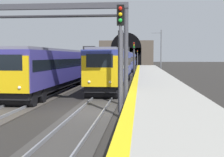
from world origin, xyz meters
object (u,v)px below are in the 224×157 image
(railway_signal_mid, at_px, (134,56))
(catenary_mast_near, at_px, (161,51))
(train_main_approaching, at_px, (124,62))
(railway_signal_far, at_px, (137,57))
(railway_signal_near, at_px, (120,51))
(train_adjacent_platform, at_px, (89,63))
(overhead_signal_gantry, at_px, (58,28))

(railway_signal_mid, bearing_deg, catenary_mast_near, 158.32)
(train_main_approaching, bearing_deg, railway_signal_far, 178.34)
(railway_signal_near, xyz_separation_m, catenary_mast_near, (42.71, -4.86, 0.72))
(train_main_approaching, xyz_separation_m, train_adjacent_platform, (-6.44, 4.96, -0.06))
(train_main_approaching, relative_size, train_adjacent_platform, 1.09)
(railway_signal_far, xyz_separation_m, catenary_mast_near, (-36.05, -4.86, 1.21))
(train_adjacent_platform, relative_size, railway_signal_near, 9.52)
(overhead_signal_gantry, height_order, catenary_mast_near, catenary_mast_near)
(train_main_approaching, xyz_separation_m, railway_signal_far, (42.91, -1.75, 0.78))
(railway_signal_near, height_order, overhead_signal_gantry, overhead_signal_gantry)
(railway_signal_far, distance_m, overhead_signal_gantry, 75.62)
(railway_signal_near, distance_m, catenary_mast_near, 42.99)
(overhead_signal_gantry, bearing_deg, railway_signal_far, -3.21)
(train_adjacent_platform, bearing_deg, railway_signal_far, 173.34)
(overhead_signal_gantry, bearing_deg, train_adjacent_platform, 5.42)
(catenary_mast_near, bearing_deg, railway_signal_near, 173.50)
(train_adjacent_platform, xyz_separation_m, railway_signal_far, (49.34, -6.71, 0.84))
(railway_signal_far, bearing_deg, train_adjacent_platform, -7.75)
(catenary_mast_near, bearing_deg, railway_signal_far, 7.68)
(train_main_approaching, height_order, catenary_mast_near, catenary_mast_near)
(overhead_signal_gantry, xyz_separation_m, catenary_mast_near, (39.42, -9.10, -0.79))
(train_adjacent_platform, xyz_separation_m, railway_signal_near, (-29.42, -6.71, 1.32))
(train_adjacent_platform, xyz_separation_m, overhead_signal_gantry, (-26.13, -2.48, 2.84))
(railway_signal_near, bearing_deg, railway_signal_mid, -180.00)
(railway_signal_mid, height_order, catenary_mast_near, catenary_mast_near)
(train_adjacent_platform, relative_size, overhead_signal_gantry, 6.20)
(railway_signal_far, bearing_deg, railway_signal_near, 0.00)
(railway_signal_far, bearing_deg, train_main_approaching, -2.34)
(railway_signal_near, relative_size, catenary_mast_near, 0.71)
(train_adjacent_platform, bearing_deg, overhead_signal_gantry, 6.51)
(train_main_approaching, relative_size, catenary_mast_near, 7.35)
(train_adjacent_platform, bearing_deg, railway_signal_mid, 99.98)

